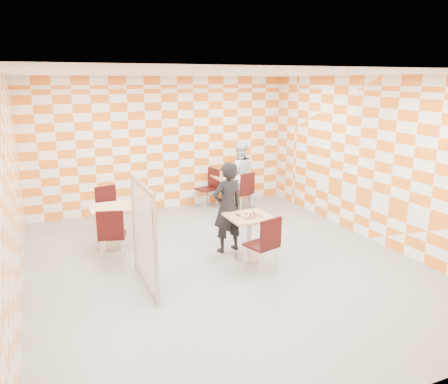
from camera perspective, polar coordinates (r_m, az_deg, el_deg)
name	(u,v)px	position (r m, az deg, el deg)	size (l,w,h in m)	color
room_shell	(210,168)	(7.27, -1.79, 3.22)	(7.00, 7.00, 7.00)	gray
main_table	(249,230)	(7.25, 3.31, -4.94)	(0.70, 0.70, 0.75)	tan
second_table	(228,185)	(10.27, 0.51, 0.88)	(0.70, 0.70, 0.75)	tan
empty_table	(111,220)	(8.00, -14.57, -3.54)	(0.70, 0.70, 0.75)	tan
chair_main_front	(266,241)	(6.68, 5.45, -6.40)	(0.52, 0.53, 0.92)	black
chair_second_front	(244,189)	(9.76, 2.64, 0.35)	(0.54, 0.54, 0.92)	black
chair_second_side	(210,184)	(10.21, -1.84, 1.00)	(0.52, 0.51, 0.92)	black
chair_empty_near	(112,232)	(7.27, -14.48, -5.05)	(0.52, 0.53, 0.92)	black
chair_empty_far	(108,206)	(8.75, -14.87, -1.77)	(0.51, 0.52, 0.92)	black
partition	(144,235)	(6.29, -10.41, -5.53)	(0.08, 1.38, 1.55)	white
man_dark	(227,207)	(7.49, 0.46, -2.03)	(0.58, 0.38, 1.58)	black
man_white	(239,175)	(10.11, 2.03, 2.29)	(0.77, 0.60, 1.58)	white
pizza_on_foil	(250,215)	(7.16, 3.39, -3.03)	(0.40, 0.40, 0.04)	silver
sport_bottle	(218,171)	(10.26, -0.84, 2.75)	(0.06, 0.06, 0.20)	white
soda_bottle	(232,171)	(10.22, 1.01, 2.79)	(0.07, 0.07, 0.23)	black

